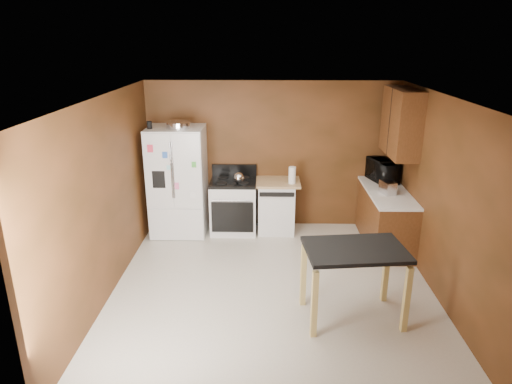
{
  "coord_description": "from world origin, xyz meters",
  "views": [
    {
      "loc": [
        -0.1,
        -5.29,
        3.18
      ],
      "look_at": [
        -0.24,
        0.85,
        1.07
      ],
      "focal_mm": 32.0,
      "sensor_mm": 36.0,
      "label": 1
    }
  ],
  "objects_px": {
    "pen_cup": "(149,125)",
    "green_canister": "(292,177)",
    "kettle": "(239,178)",
    "island": "(355,260)",
    "microwave": "(383,171)",
    "refrigerator": "(178,181)",
    "toaster": "(388,187)",
    "dishwasher": "(276,206)",
    "paper_towel": "(292,175)",
    "gas_range": "(234,205)",
    "roasting_pan": "(179,125)"
  },
  "relations": [
    {
      "from": "pen_cup",
      "to": "microwave",
      "type": "xyz_separation_m",
      "value": [
        3.75,
        0.23,
        -0.8
      ]
    },
    {
      "from": "kettle",
      "to": "gas_range",
      "type": "xyz_separation_m",
      "value": [
        -0.1,
        0.12,
        -0.53
      ]
    },
    {
      "from": "paper_towel",
      "to": "island",
      "type": "relative_size",
      "value": 0.23
    },
    {
      "from": "pen_cup",
      "to": "dishwasher",
      "type": "height_order",
      "value": "pen_cup"
    },
    {
      "from": "kettle",
      "to": "island",
      "type": "bearing_deg",
      "value": -58.68
    },
    {
      "from": "gas_range",
      "to": "paper_towel",
      "type": "bearing_deg",
      "value": -5.29
    },
    {
      "from": "kettle",
      "to": "green_canister",
      "type": "relative_size",
      "value": 1.75
    },
    {
      "from": "microwave",
      "to": "refrigerator",
      "type": "height_order",
      "value": "refrigerator"
    },
    {
      "from": "island",
      "to": "paper_towel",
      "type": "bearing_deg",
      "value": 103.66
    },
    {
      "from": "kettle",
      "to": "gas_range",
      "type": "height_order",
      "value": "gas_range"
    },
    {
      "from": "pen_cup",
      "to": "refrigerator",
      "type": "bearing_deg",
      "value": 18.04
    },
    {
      "from": "refrigerator",
      "to": "gas_range",
      "type": "distance_m",
      "value": 1.01
    },
    {
      "from": "paper_towel",
      "to": "green_canister",
      "type": "height_order",
      "value": "paper_towel"
    },
    {
      "from": "pen_cup",
      "to": "kettle",
      "type": "xyz_separation_m",
      "value": [
        1.38,
        0.07,
        -0.87
      ]
    },
    {
      "from": "toaster",
      "to": "island",
      "type": "height_order",
      "value": "toaster"
    },
    {
      "from": "green_canister",
      "to": "microwave",
      "type": "bearing_deg",
      "value": -1.93
    },
    {
      "from": "kettle",
      "to": "microwave",
      "type": "bearing_deg",
      "value": 4.01
    },
    {
      "from": "microwave",
      "to": "green_canister",
      "type": "bearing_deg",
      "value": 70.9
    },
    {
      "from": "pen_cup",
      "to": "dishwasher",
      "type": "distance_m",
      "value": 2.46
    },
    {
      "from": "kettle",
      "to": "dishwasher",
      "type": "height_order",
      "value": "kettle"
    },
    {
      "from": "paper_towel",
      "to": "refrigerator",
      "type": "distance_m",
      "value": 1.88
    },
    {
      "from": "dishwasher",
      "to": "refrigerator",
      "type": "bearing_deg",
      "value": -177.01
    },
    {
      "from": "refrigerator",
      "to": "island",
      "type": "height_order",
      "value": "refrigerator"
    },
    {
      "from": "kettle",
      "to": "microwave",
      "type": "height_order",
      "value": "microwave"
    },
    {
      "from": "pen_cup",
      "to": "toaster",
      "type": "xyz_separation_m",
      "value": [
        3.68,
        -0.41,
        -0.86
      ]
    },
    {
      "from": "paper_towel",
      "to": "island",
      "type": "distance_m",
      "value": 2.51
    },
    {
      "from": "green_canister",
      "to": "toaster",
      "type": "relative_size",
      "value": 0.38
    },
    {
      "from": "pen_cup",
      "to": "microwave",
      "type": "distance_m",
      "value": 3.84
    },
    {
      "from": "microwave",
      "to": "pen_cup",
      "type": "bearing_deg",
      "value": 76.37
    },
    {
      "from": "microwave",
      "to": "refrigerator",
      "type": "bearing_deg",
      "value": 74.7
    },
    {
      "from": "roasting_pan",
      "to": "pen_cup",
      "type": "xyz_separation_m",
      "value": [
        -0.44,
        -0.08,
        0.01
      ]
    },
    {
      "from": "microwave",
      "to": "refrigerator",
      "type": "distance_m",
      "value": 3.38
    },
    {
      "from": "gas_range",
      "to": "dishwasher",
      "type": "height_order",
      "value": "gas_range"
    },
    {
      "from": "roasting_pan",
      "to": "paper_towel",
      "type": "height_order",
      "value": "roasting_pan"
    },
    {
      "from": "paper_towel",
      "to": "refrigerator",
      "type": "relative_size",
      "value": 0.15
    },
    {
      "from": "refrigerator",
      "to": "gas_range",
      "type": "bearing_deg",
      "value": 3.81
    },
    {
      "from": "green_canister",
      "to": "refrigerator",
      "type": "xyz_separation_m",
      "value": [
        -1.89,
        -0.16,
        -0.04
      ]
    },
    {
      "from": "island",
      "to": "toaster",
      "type": "bearing_deg",
      "value": 66.51
    },
    {
      "from": "green_canister",
      "to": "toaster",
      "type": "height_order",
      "value": "toaster"
    },
    {
      "from": "roasting_pan",
      "to": "kettle",
      "type": "relative_size",
      "value": 2.24
    },
    {
      "from": "roasting_pan",
      "to": "pen_cup",
      "type": "distance_m",
      "value": 0.45
    },
    {
      "from": "roasting_pan",
      "to": "green_canister",
      "type": "height_order",
      "value": "roasting_pan"
    },
    {
      "from": "roasting_pan",
      "to": "refrigerator",
      "type": "height_order",
      "value": "roasting_pan"
    },
    {
      "from": "roasting_pan",
      "to": "dishwasher",
      "type": "relative_size",
      "value": 0.44
    },
    {
      "from": "pen_cup",
      "to": "microwave",
      "type": "height_order",
      "value": "pen_cup"
    },
    {
      "from": "roasting_pan",
      "to": "refrigerator",
      "type": "xyz_separation_m",
      "value": [
        -0.07,
        0.04,
        -0.95
      ]
    },
    {
      "from": "pen_cup",
      "to": "green_canister",
      "type": "height_order",
      "value": "pen_cup"
    },
    {
      "from": "toaster",
      "to": "microwave",
      "type": "relative_size",
      "value": 0.45
    },
    {
      "from": "gas_range",
      "to": "island",
      "type": "bearing_deg",
      "value": -58.22
    },
    {
      "from": "toaster",
      "to": "microwave",
      "type": "distance_m",
      "value": 0.65
    }
  ]
}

